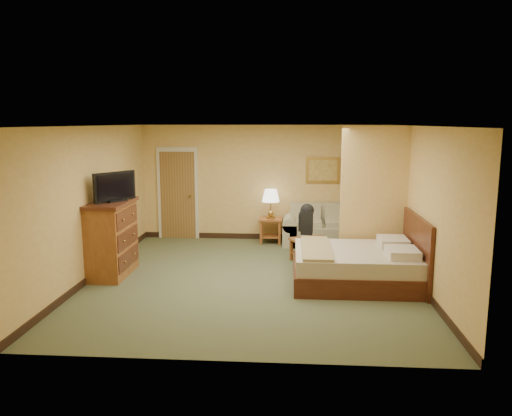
# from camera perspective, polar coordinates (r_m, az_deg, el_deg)

# --- Properties ---
(floor) EXTENTS (6.00, 6.00, 0.00)m
(floor) POSITION_cam_1_polar(r_m,az_deg,el_deg) (8.65, -0.38, -8.11)
(floor) COLOR #4F5638
(floor) RESTS_ON ground
(ceiling) EXTENTS (6.00, 6.00, 0.00)m
(ceiling) POSITION_cam_1_polar(r_m,az_deg,el_deg) (8.24, -0.40, 9.37)
(ceiling) COLOR white
(ceiling) RESTS_ON back_wall
(back_wall) EXTENTS (5.50, 0.02, 2.60)m
(back_wall) POSITION_cam_1_polar(r_m,az_deg,el_deg) (11.31, 0.78, 2.89)
(back_wall) COLOR #DBAF5D
(back_wall) RESTS_ON floor
(left_wall) EXTENTS (0.02, 6.00, 2.60)m
(left_wall) POSITION_cam_1_polar(r_m,az_deg,el_deg) (8.99, -18.16, 0.59)
(left_wall) COLOR #DBAF5D
(left_wall) RESTS_ON floor
(right_wall) EXTENTS (0.02, 6.00, 2.60)m
(right_wall) POSITION_cam_1_polar(r_m,az_deg,el_deg) (8.59, 18.23, 0.18)
(right_wall) COLOR #DBAF5D
(right_wall) RESTS_ON floor
(partition) EXTENTS (1.20, 0.15, 2.60)m
(partition) POSITION_cam_1_polar(r_m,az_deg,el_deg) (9.36, 13.30, 1.17)
(partition) COLOR #DBAF5D
(partition) RESTS_ON floor
(door) EXTENTS (0.94, 0.16, 2.10)m
(door) POSITION_cam_1_polar(r_m,az_deg,el_deg) (11.59, -8.91, 1.60)
(door) COLOR beige
(door) RESTS_ON floor
(baseboard) EXTENTS (5.50, 0.02, 0.12)m
(baseboard) POSITION_cam_1_polar(r_m,az_deg,el_deg) (11.52, 0.76, -3.26)
(baseboard) COLOR black
(baseboard) RESTS_ON floor
(loveseat) EXTENTS (1.76, 0.82, 0.89)m
(loveseat) POSITION_cam_1_polar(r_m,az_deg,el_deg) (11.07, 7.63, -2.67)
(loveseat) COLOR tan
(loveseat) RESTS_ON floor
(side_table) EXTENTS (0.51, 0.51, 0.56)m
(side_table) POSITION_cam_1_polar(r_m,az_deg,el_deg) (11.11, 1.68, -2.13)
(side_table) COLOR brown
(side_table) RESTS_ON floor
(table_lamp) EXTENTS (0.39, 0.39, 0.64)m
(table_lamp) POSITION_cam_1_polar(r_m,az_deg,el_deg) (10.99, 1.70, 1.33)
(table_lamp) COLOR #A17E3B
(table_lamp) RESTS_ON side_table
(coffee_table) EXTENTS (0.93, 0.93, 0.45)m
(coffee_table) POSITION_cam_1_polar(r_m,az_deg,el_deg) (9.60, 6.45, -4.36)
(coffee_table) COLOR brown
(coffee_table) RESTS_ON floor
(wall_picture) EXTENTS (0.75, 0.04, 0.59)m
(wall_picture) POSITION_cam_1_polar(r_m,az_deg,el_deg) (11.26, 7.66, 4.30)
(wall_picture) COLOR #B78E3F
(wall_picture) RESTS_ON back_wall
(dresser) EXTENTS (0.65, 1.23, 1.31)m
(dresser) POSITION_cam_1_polar(r_m,az_deg,el_deg) (9.07, -16.18, -3.33)
(dresser) COLOR brown
(dresser) RESTS_ON floor
(tv) EXTENTS (0.50, 0.74, 0.51)m
(tv) POSITION_cam_1_polar(r_m,az_deg,el_deg) (8.88, -15.84, 2.26)
(tv) COLOR black
(tv) RESTS_ON dresser
(bed) EXTENTS (2.10, 1.79, 1.16)m
(bed) POSITION_cam_1_polar(r_m,az_deg,el_deg) (8.53, 11.90, -6.40)
(bed) COLOR #431B0F
(bed) RESTS_ON floor
(backpack) EXTENTS (0.26, 0.35, 0.57)m
(backpack) POSITION_cam_1_polar(r_m,az_deg,el_deg) (9.51, 5.85, -1.12)
(backpack) COLOR black
(backpack) RESTS_ON bed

